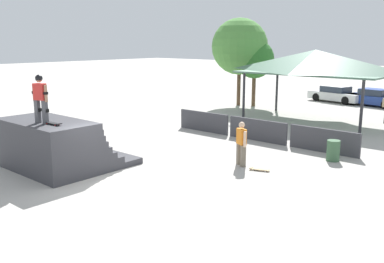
{
  "coord_description": "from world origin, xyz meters",
  "views": [
    {
      "loc": [
        11.29,
        -8.74,
        4.75
      ],
      "look_at": [
        -0.29,
        4.47,
        1.04
      ],
      "focal_mm": 40.0,
      "sensor_mm": 36.0,
      "label": 1
    }
  ],
  "objects_px": {
    "parked_car_white": "(336,94)",
    "tree_beside_pavilion": "(255,59)",
    "skater_on_deck": "(40,96)",
    "parked_car_blue": "(374,98)",
    "skateboard_on_ground": "(259,169)",
    "bystander_walking": "(241,141)",
    "tree_far_back": "(240,47)",
    "trash_bin": "(333,151)",
    "skateboard_on_deck": "(53,123)"
  },
  "relations": [
    {
      "from": "skater_on_deck",
      "to": "parked_car_blue",
      "type": "xyz_separation_m",
      "value": [
        3.22,
        25.21,
        -2.28
      ]
    },
    {
      "from": "bystander_walking",
      "to": "tree_far_back",
      "type": "distance_m",
      "value": 16.51
    },
    {
      "from": "skater_on_deck",
      "to": "parked_car_blue",
      "type": "bearing_deg",
      "value": 68.38
    },
    {
      "from": "tree_beside_pavilion",
      "to": "skateboard_on_deck",
      "type": "bearing_deg",
      "value": -77.85
    },
    {
      "from": "skateboard_on_deck",
      "to": "parked_car_blue",
      "type": "bearing_deg",
      "value": 79.67
    },
    {
      "from": "skater_on_deck",
      "to": "trash_bin",
      "type": "bearing_deg",
      "value": 35.89
    },
    {
      "from": "parked_car_blue",
      "to": "trash_bin",
      "type": "bearing_deg",
      "value": -68.06
    },
    {
      "from": "tree_beside_pavilion",
      "to": "parked_car_blue",
      "type": "height_order",
      "value": "tree_beside_pavilion"
    },
    {
      "from": "parked_car_white",
      "to": "parked_car_blue",
      "type": "bearing_deg",
      "value": 8.88
    },
    {
      "from": "skateboard_on_deck",
      "to": "skateboard_on_ground",
      "type": "height_order",
      "value": "skateboard_on_deck"
    },
    {
      "from": "skateboard_on_deck",
      "to": "tree_far_back",
      "type": "bearing_deg",
      "value": 101.28
    },
    {
      "from": "parked_car_white",
      "to": "parked_car_blue",
      "type": "distance_m",
      "value": 3.01
    },
    {
      "from": "trash_bin",
      "to": "parked_car_white",
      "type": "height_order",
      "value": "parked_car_white"
    },
    {
      "from": "tree_beside_pavilion",
      "to": "trash_bin",
      "type": "height_order",
      "value": "tree_beside_pavilion"
    },
    {
      "from": "parked_car_blue",
      "to": "skateboard_on_ground",
      "type": "bearing_deg",
      "value": -74.44
    },
    {
      "from": "skateboard_on_deck",
      "to": "tree_far_back",
      "type": "relative_size",
      "value": 0.13
    },
    {
      "from": "parked_car_white",
      "to": "skateboard_on_deck",
      "type": "bearing_deg",
      "value": -77.55
    },
    {
      "from": "skater_on_deck",
      "to": "tree_beside_pavilion",
      "type": "bearing_deg",
      "value": 86.12
    },
    {
      "from": "skater_on_deck",
      "to": "tree_far_back",
      "type": "height_order",
      "value": "tree_far_back"
    },
    {
      "from": "bystander_walking",
      "to": "parked_car_blue",
      "type": "relative_size",
      "value": 0.41
    },
    {
      "from": "skateboard_on_deck",
      "to": "skateboard_on_ground",
      "type": "distance_m",
      "value": 7.64
    },
    {
      "from": "tree_beside_pavilion",
      "to": "trash_bin",
      "type": "distance_m",
      "value": 15.29
    },
    {
      "from": "skateboard_on_ground",
      "to": "tree_beside_pavilion",
      "type": "bearing_deg",
      "value": -74.97
    },
    {
      "from": "tree_far_back",
      "to": "parked_car_blue",
      "type": "height_order",
      "value": "tree_far_back"
    },
    {
      "from": "bystander_walking",
      "to": "parked_car_white",
      "type": "xyz_separation_m",
      "value": [
        -4.54,
        19.75,
        -0.36
      ]
    },
    {
      "from": "skater_on_deck",
      "to": "tree_beside_pavilion",
      "type": "relative_size",
      "value": 0.35
    },
    {
      "from": "skater_on_deck",
      "to": "skateboard_on_ground",
      "type": "xyz_separation_m",
      "value": [
        5.64,
        5.48,
        -2.82
      ]
    },
    {
      "from": "trash_bin",
      "to": "parked_car_white",
      "type": "relative_size",
      "value": 0.18
    },
    {
      "from": "tree_far_back",
      "to": "parked_car_blue",
      "type": "distance_m",
      "value": 10.85
    },
    {
      "from": "skater_on_deck",
      "to": "skateboard_on_ground",
      "type": "relative_size",
      "value": 2.22
    },
    {
      "from": "tree_far_back",
      "to": "parked_car_white",
      "type": "relative_size",
      "value": 1.39
    },
    {
      "from": "bystander_walking",
      "to": "trash_bin",
      "type": "relative_size",
      "value": 2.04
    },
    {
      "from": "bystander_walking",
      "to": "tree_beside_pavilion",
      "type": "distance_m",
      "value": 16.04
    },
    {
      "from": "skater_on_deck",
      "to": "skateboard_on_deck",
      "type": "xyz_separation_m",
      "value": [
        0.56,
        0.11,
        -0.94
      ]
    },
    {
      "from": "trash_bin",
      "to": "skater_on_deck",
      "type": "bearing_deg",
      "value": -129.77
    },
    {
      "from": "skateboard_on_ground",
      "to": "trash_bin",
      "type": "relative_size",
      "value": 0.92
    },
    {
      "from": "skateboard_on_ground",
      "to": "trash_bin",
      "type": "xyz_separation_m",
      "value": [
        1.53,
        3.13,
        0.37
      ]
    },
    {
      "from": "tree_beside_pavilion",
      "to": "parked_car_white",
      "type": "distance_m",
      "value": 7.82
    },
    {
      "from": "skater_on_deck",
      "to": "tree_far_back",
      "type": "bearing_deg",
      "value": 89.53
    },
    {
      "from": "tree_beside_pavilion",
      "to": "parked_car_white",
      "type": "xyz_separation_m",
      "value": [
        3.74,
        6.24,
        -2.87
      ]
    },
    {
      "from": "parked_car_white",
      "to": "tree_beside_pavilion",
      "type": "bearing_deg",
      "value": -109.27
    },
    {
      "from": "skateboard_on_ground",
      "to": "parked_car_white",
      "type": "distance_m",
      "value": 20.6
    },
    {
      "from": "parked_car_white",
      "to": "skateboard_on_ground",
      "type": "bearing_deg",
      "value": -63.06
    },
    {
      "from": "bystander_walking",
      "to": "parked_car_white",
      "type": "distance_m",
      "value": 20.27
    },
    {
      "from": "skater_on_deck",
      "to": "tree_far_back",
      "type": "relative_size",
      "value": 0.27
    },
    {
      "from": "skater_on_deck",
      "to": "bystander_walking",
      "type": "xyz_separation_m",
      "value": [
        4.75,
        5.6,
        -1.92
      ]
    },
    {
      "from": "skateboard_on_deck",
      "to": "trash_bin",
      "type": "height_order",
      "value": "skateboard_on_deck"
    },
    {
      "from": "skateboard_on_ground",
      "to": "parked_car_blue",
      "type": "height_order",
      "value": "parked_car_blue"
    },
    {
      "from": "tree_far_back",
      "to": "bystander_walking",
      "type": "bearing_deg",
      "value": -54.5
    },
    {
      "from": "trash_bin",
      "to": "parked_car_blue",
      "type": "bearing_deg",
      "value": 103.37
    }
  ]
}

